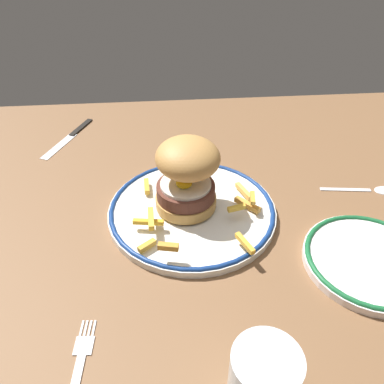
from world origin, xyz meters
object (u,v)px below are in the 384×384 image
dinner_plate (192,210)px  burger (187,174)px  fork (77,373)px  knife (72,134)px  spoon (377,189)px  side_plate (369,260)px

dinner_plate → burger: size_ratio=2.12×
fork → knife: 55.34cm
dinner_plate → spoon: (33.57, 3.41, -0.48)cm
side_plate → fork: size_ratio=1.29×
fork → side_plate: bearing=18.0°
side_plate → fork: side_plate is taller
fork → spoon: (48.63, 29.41, 0.18)cm
side_plate → spoon: (9.21, 16.63, -0.48)cm
spoon → dinner_plate: bearing=-174.2°
burger → fork: bearing=-118.0°
spoon → burger: bearing=-176.0°
dinner_plate → knife: bearing=130.0°
knife → fork: bearing=-80.7°
side_plate → spoon: side_plate is taller
side_plate → knife: size_ratio=1.10×
knife → dinner_plate: bearing=-50.0°
knife → spoon: bearing=-23.6°
dinner_plate → burger: (-0.71, 1.02, 6.66)cm
side_plate → knife: bearing=139.2°
side_plate → spoon: size_ratio=1.39×
burger → spoon: bearing=4.0°
dinner_plate → knife: 37.36cm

